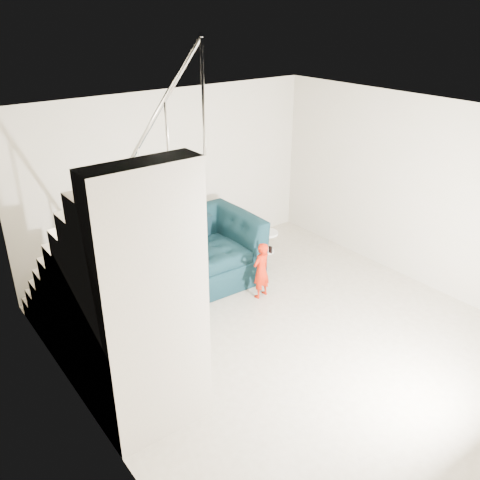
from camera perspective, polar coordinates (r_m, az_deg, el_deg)
name	(u,v)px	position (r m, az deg, el deg)	size (l,w,h in m)	color
floor	(288,336)	(6.53, 5.44, -10.70)	(5.50, 5.50, 0.00)	gray
ceiling	(299,121)	(5.43, 6.61, 13.13)	(5.50, 5.50, 0.00)	silver
back_wall	(171,179)	(7.93, -7.73, 6.78)	(5.00, 5.00, 0.00)	#B0A98F
left_wall	(83,312)	(4.70, -17.24, -7.73)	(5.50, 5.50, 0.00)	#B0A98F
right_wall	(423,194)	(7.68, 19.85, 4.87)	(5.50, 5.50, 0.00)	#B0A98F
armchair	(204,250)	(7.55, -4.11, -1.11)	(1.49, 1.30, 0.97)	black
toddler	(261,270)	(7.12, 2.39, -3.42)	(0.30, 0.20, 0.83)	#941004
side_table	(267,238)	(8.48, 3.05, 0.18)	(0.36, 0.36, 0.36)	silver
staircase	(114,305)	(5.49, -13.97, -7.14)	(1.02, 3.03, 3.62)	#ADA089
cushion	(199,227)	(7.71, -4.59, 1.48)	(0.38, 0.11, 0.36)	black
throw	(163,255)	(7.19, -8.69, -1.65)	(0.06, 0.55, 0.62)	black
phone	(270,250)	(7.01, 3.44, -1.09)	(0.02, 0.05, 0.10)	black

